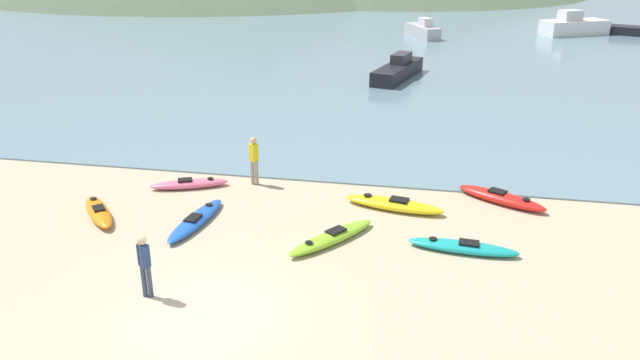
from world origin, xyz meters
The scene contains 15 objects.
ground_plane centered at (0.00, 0.00, 0.00)m, with size 400.00×400.00×0.00m, color tan.
bay_water centered at (0.00, 43.73, 0.03)m, with size 160.00×70.00×0.06m, color slate.
kayak_on_sand_0 centered at (7.47, 8.11, 0.18)m, with size 3.06×2.17×0.41m.
kayak_on_sand_1 centered at (-1.95, 4.64, 0.14)m, with size 1.03×3.33×0.32m.
kayak_on_sand_2 centered at (4.00, 6.92, 0.17)m, with size 3.37×1.39×0.39m.
kayak_on_sand_3 centered at (-5.19, 4.56, 0.17)m, with size 2.21×2.46×0.39m.
kayak_on_sand_4 centered at (6.15, 4.39, 0.14)m, with size 3.14×0.91×0.33m.
kayak_on_sand_5 centered at (2.40, 4.26, 0.15)m, with size 2.45×3.03×0.34m.
kayak_on_sand_6 centered at (-3.27, 7.37, 0.15)m, with size 2.74×1.56×0.35m.
person_near_foreground centered at (-1.59, 0.51, 0.96)m, with size 0.34×0.30×1.68m.
person_near_waterline centered at (-1.09, 8.14, 1.01)m, with size 0.36×0.31×1.77m.
moored_boat_1 centered at (2.66, 26.16, 0.56)m, with size 2.83×6.09×1.44m.
moored_boat_2 centered at (16.27, 46.19, 0.79)m, with size 6.05×4.55×2.09m.
moored_boat_3 centered at (21.43, 46.95, 0.41)m, with size 5.96×3.86×0.71m.
moored_boat_4 centered at (3.52, 42.30, 0.63)m, with size 3.23×4.48×1.64m.
Camera 1 is at (5.14, -11.78, 8.49)m, focal length 35.00 mm.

